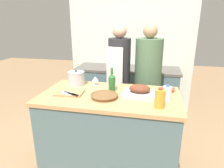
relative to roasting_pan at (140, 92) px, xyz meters
The scene contains 21 objects.
ground_plane 1.04m from the roasting_pan, behind, with size 12.00×12.00×0.00m, color #9E7A56.
kitchen_island 0.61m from the roasting_pan, behind, with size 1.50×0.81×0.94m.
back_counter 1.56m from the roasting_pan, 102.64° to the left, with size 1.80×0.60×0.89m.
back_wall 1.83m from the roasting_pan, 100.21° to the left, with size 2.30×0.10×2.55m.
roasting_pan is the anchor object (origin of this frame).
wicker_basket 0.38m from the roasting_pan, 160.43° to the right, with size 0.29×0.29×0.04m.
cutting_board 0.76m from the roasting_pan, behind, with size 0.31×0.23×0.02m.
stock_pot 0.83m from the roasting_pan, 164.49° to the left, with size 0.21×0.21×0.19m.
mixing_bowl 0.37m from the roasting_pan, 35.24° to the left, with size 0.15×0.15×0.04m.
juice_jug 0.32m from the roasting_pan, 51.03° to the right, with size 0.09×0.09×0.19m.
milk_jug 0.29m from the roasting_pan, 15.00° to the right, with size 0.09×0.09×0.17m.
wine_bottle_green 0.34m from the roasting_pan, 163.73° to the left, with size 0.08×0.08×0.27m.
wine_glass_left 0.62m from the roasting_pan, 155.89° to the left, with size 0.08×0.08×0.11m.
knife_chef 0.74m from the roasting_pan, 169.29° to the right, with size 0.24×0.13×0.01m.
knife_paring 0.73m from the roasting_pan, 169.54° to the right, with size 0.19×0.12×0.01m.
knife_bread 0.73m from the roasting_pan, 167.69° to the right, with size 0.19×0.06×0.01m.
condiment_bottle_tall 1.35m from the roasting_pan, 108.80° to the left, with size 0.06×0.06×0.15m.
condiment_bottle_short 1.41m from the roasting_pan, 89.84° to the left, with size 0.05×0.05×0.19m.
condiment_bottle_extra 1.51m from the roasting_pan, 106.16° to the left, with size 0.06×0.06×0.21m.
person_cook_aproned 0.80m from the roasting_pan, 115.79° to the left, with size 0.31×0.34×1.66m.
person_cook_guest 0.78m from the roasting_pan, 85.79° to the left, with size 0.37×0.37×1.66m.
Camera 1 is at (0.44, -1.97, 1.72)m, focal length 32.00 mm.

